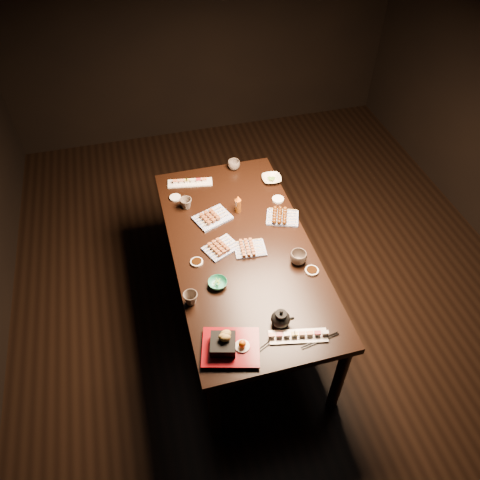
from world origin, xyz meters
name	(u,v)px	position (x,y,z in m)	size (l,w,h in m)	color
ground	(273,296)	(0.00, 0.00, 0.00)	(5.00, 5.00, 0.00)	black
dining_table	(242,283)	(-0.28, -0.11, 0.38)	(0.90, 1.80, 0.75)	black
sushi_platter_near	(298,335)	(-0.16, -0.84, 0.77)	(0.32, 0.09, 0.04)	white
sushi_platter_far	(190,181)	(-0.49, 0.63, 0.77)	(0.33, 0.09, 0.04)	white
yakitori_plate_center	(221,246)	(-0.42, -0.08, 0.78)	(0.21, 0.15, 0.05)	#828EB6
yakitori_plate_right	(250,247)	(-0.24, -0.14, 0.78)	(0.20, 0.15, 0.05)	#828EB6
yakitori_plate_left	(212,216)	(-0.41, 0.21, 0.78)	(0.24, 0.17, 0.06)	#828EB6
tsukune_plate	(283,216)	(0.06, 0.09, 0.78)	(0.22, 0.16, 0.06)	#828EB6
edamame_bowl_green	(218,283)	(-0.51, -0.37, 0.77)	(0.12, 0.12, 0.04)	teal
edamame_bowl_cream	(272,179)	(0.11, 0.50, 0.77)	(0.14, 0.14, 0.04)	beige
tempura_tray	(231,343)	(-0.54, -0.82, 0.81)	(0.31, 0.25, 0.11)	black
teacup_near_left	(191,298)	(-0.69, -0.46, 0.79)	(0.09, 0.09, 0.08)	brown
teacup_mid_right	(298,258)	(0.03, -0.32, 0.79)	(0.10, 0.10, 0.08)	brown
teacup_far_left	(186,203)	(-0.56, 0.37, 0.79)	(0.08, 0.08, 0.08)	brown
teacup_far_right	(234,165)	(-0.13, 0.72, 0.79)	(0.09, 0.09, 0.07)	brown
teapot	(281,318)	(-0.23, -0.73, 0.81)	(0.13, 0.13, 0.11)	black
condiment_bottle	(238,204)	(-0.22, 0.24, 0.82)	(0.04, 0.04, 0.14)	#6C350E
sauce_dish_west	(197,262)	(-0.59, -0.16, 0.76)	(0.08, 0.08, 0.01)	white
sauce_dish_east	(278,199)	(0.09, 0.28, 0.76)	(0.09, 0.09, 0.02)	white
sauce_dish_se	(312,271)	(0.08, -0.42, 0.76)	(0.09, 0.09, 0.01)	white
sauce_dish_nw	(175,198)	(-0.62, 0.49, 0.76)	(0.08, 0.08, 0.01)	white
chopsticks_near	(260,349)	(-0.38, -0.86, 0.75)	(0.25, 0.02, 0.01)	black
chopsticks_se	(320,340)	(-0.05, -0.90, 0.75)	(0.23, 0.02, 0.01)	black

